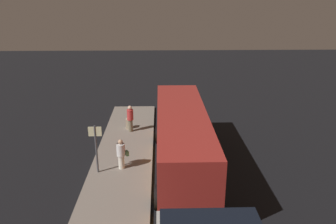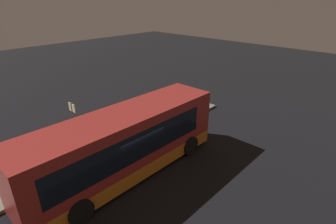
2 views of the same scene
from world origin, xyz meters
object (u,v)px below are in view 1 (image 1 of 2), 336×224
Objects in this scene: sign_post at (96,144)px; passenger_boarding at (130,118)px; passenger_waiting at (121,153)px; suitcase at (128,124)px; bus_lead at (182,143)px.

passenger_boarding is at bearing -13.11° from sign_post.
passenger_boarding reaches higher than passenger_waiting.
suitcase is (0.51, 0.23, -0.61)m from passenger_boarding.
passenger_waiting is at bearing -72.43° from sign_post.
passenger_waiting is (-4.93, 0.06, -0.10)m from passenger_boarding.
suitcase is (5.44, 0.16, -0.51)m from passenger_waiting.
passenger_boarding is 5.48m from sign_post.
sign_post is at bearing -98.23° from passenger_boarding.
sign_post is (-0.28, 4.27, 0.13)m from bus_lead.
passenger_boarding reaches higher than suitcase.
bus_lead is 6.43× the size of passenger_waiting.
passenger_boarding is at bearing 153.17° from passenger_waiting.
passenger_waiting is 0.64× the size of sign_post.
bus_lead is 11.26× the size of suitcase.
suitcase is at bearing 155.61° from passenger_waiting.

